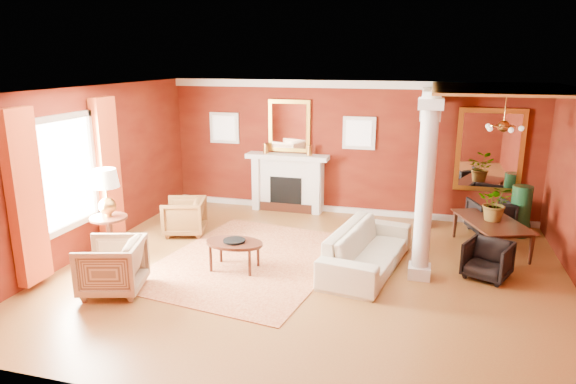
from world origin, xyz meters
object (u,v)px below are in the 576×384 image
(sofa, at_px, (368,242))
(side_table, at_px, (107,198))
(coffee_table, at_px, (234,244))
(armchair_stripe, at_px, (112,264))
(armchair_leopard, at_px, (184,215))
(dining_table, at_px, (493,227))

(sofa, height_order, side_table, side_table)
(coffee_table, xyz_separation_m, side_table, (-2.28, -0.05, 0.63))
(armchair_stripe, distance_m, coffee_table, 1.91)
(armchair_leopard, relative_size, coffee_table, 0.83)
(sofa, xyz_separation_m, coffee_table, (-2.08, -0.62, -0.03))
(armchair_stripe, xyz_separation_m, coffee_table, (1.43, 1.26, -0.01))
(sofa, relative_size, armchair_stripe, 2.69)
(sofa, distance_m, armchair_stripe, 3.98)
(armchair_stripe, height_order, dining_table, armchair_stripe)
(armchair_leopard, height_order, dining_table, dining_table)
(armchair_leopard, bearing_deg, armchair_stripe, -12.49)
(coffee_table, height_order, side_table, side_table)
(armchair_leopard, height_order, side_table, side_table)
(sofa, bearing_deg, armchair_stripe, 127.78)
(coffee_table, bearing_deg, armchair_leopard, 139.00)
(armchair_stripe, height_order, side_table, side_table)
(armchair_stripe, xyz_separation_m, side_table, (-0.84, 1.20, 0.62))
(coffee_table, relative_size, dining_table, 0.60)
(sofa, xyz_separation_m, dining_table, (2.06, 1.44, -0.02))
(sofa, bearing_deg, side_table, 108.43)
(armchair_leopard, xyz_separation_m, armchair_stripe, (0.15, -2.63, 0.05))
(sofa, distance_m, dining_table, 2.51)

